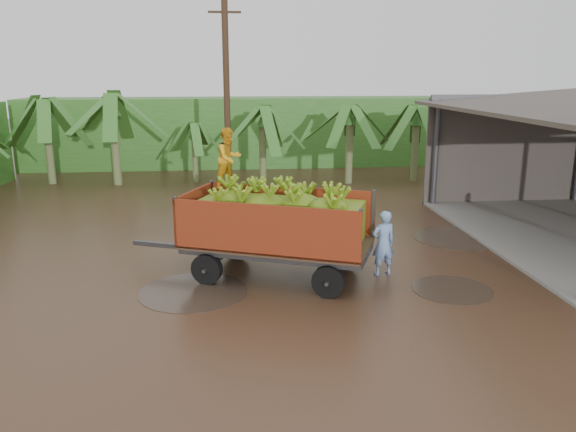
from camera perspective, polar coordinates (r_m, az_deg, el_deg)
The scene contains 6 objects.
ground at distance 15.34m, azimuth 2.92°, elevation -4.22°, with size 100.00×100.00×0.00m, color black.
hedge_north at distance 30.53m, azimuth -5.34°, elevation 8.51°, with size 22.00×3.00×3.60m, color #2D661E.
banana_trailer at distance 13.53m, azimuth -1.19°, elevation -0.79°, with size 6.15×3.65×3.58m.
man_blue at distance 14.00m, azimuth 9.67°, elevation -2.72°, with size 0.60×0.39×1.64m, color #779CD9.
utility_pole at distance 21.76m, azimuth -6.22°, elevation 11.57°, with size 1.20×0.24×7.59m.
banana_plants at distance 21.53m, azimuth -14.51°, elevation 5.74°, with size 24.81×21.10×4.16m.
Camera 1 is at (-2.23, -14.37, 4.89)m, focal length 35.00 mm.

